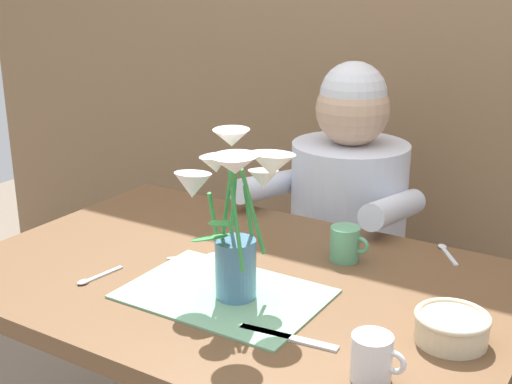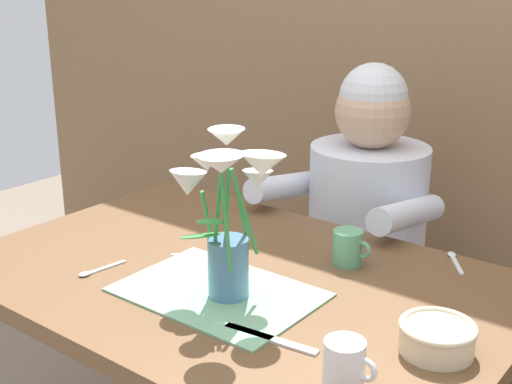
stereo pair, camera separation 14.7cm
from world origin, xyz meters
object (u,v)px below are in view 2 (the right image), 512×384
at_px(dinner_knife, 270,339).
at_px(tea_cup, 348,247).
at_px(seated_person, 364,257).
at_px(flower_vase, 227,209).
at_px(coffee_cup, 345,364).
at_px(ceramic_bowl, 437,337).

distance_m(dinner_knife, tea_cup, 0.38).
xyz_separation_m(dinner_knife, tea_cup, (-0.06, 0.37, 0.04)).
bearing_deg(dinner_knife, seated_person, 100.39).
bearing_deg(flower_vase, dinner_knife, -25.50).
relative_size(flower_vase, dinner_knife, 1.80).
height_order(seated_person, coffee_cup, seated_person).
xyz_separation_m(flower_vase, coffee_cup, (0.34, -0.12, -0.15)).
relative_size(dinner_knife, coffee_cup, 2.04).
distance_m(seated_person, coffee_cup, 0.96).
relative_size(dinner_knife, tea_cup, 2.04).
height_order(dinner_knife, coffee_cup, coffee_cup).
bearing_deg(flower_vase, tea_cup, 70.41).
xyz_separation_m(flower_vase, tea_cup, (0.11, 0.30, -0.15)).
bearing_deg(ceramic_bowl, flower_vase, -170.86).
distance_m(seated_person, flower_vase, 0.81).
height_order(seated_person, flower_vase, seated_person).
bearing_deg(ceramic_bowl, coffee_cup, -111.82).
relative_size(flower_vase, coffee_cup, 3.67).
bearing_deg(ceramic_bowl, seated_person, 127.39).
distance_m(dinner_knife, coffee_cup, 0.19).
bearing_deg(seated_person, tea_cup, -61.98).
xyz_separation_m(flower_vase, dinner_knife, (0.17, -0.08, -0.19)).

